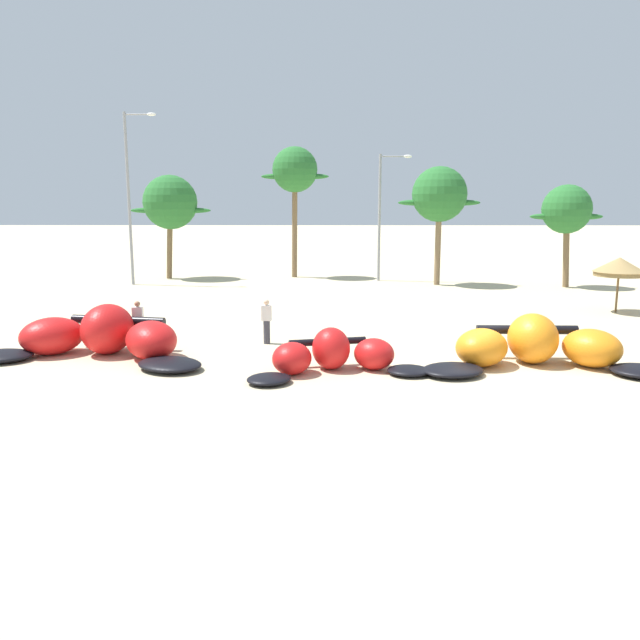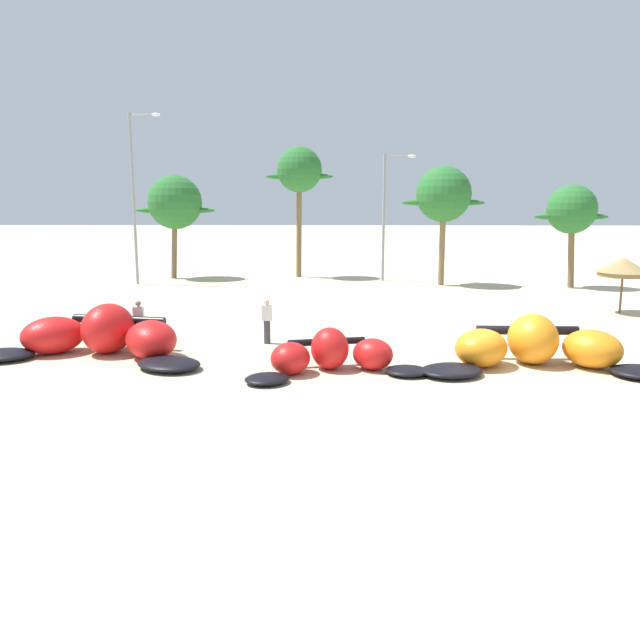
{
  "view_description": "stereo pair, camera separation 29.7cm",
  "coord_description": "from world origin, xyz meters",
  "px_view_note": "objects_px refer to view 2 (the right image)",
  "views": [
    {
      "loc": [
        -4.82,
        -19.83,
        5.01
      ],
      "look_at": [
        -5.11,
        2.0,
        1.0
      ],
      "focal_mm": 35.7,
      "sensor_mm": 36.0,
      "label": 1
    },
    {
      "loc": [
        -4.52,
        -19.82,
        5.01
      ],
      "look_at": [
        -5.11,
        2.0,
        1.0
      ],
      "focal_mm": 35.7,
      "sensor_mm": 36.0,
      "label": 2
    }
  ],
  "objects_px": {
    "palm_center_left": "(572,210)",
    "lamppost_west": "(135,191)",
    "palm_left": "(299,171)",
    "kite_far_left": "(102,337)",
    "beach_umbrella_near_van": "(623,267)",
    "person_by_umbrellas": "(267,321)",
    "kite_left": "(332,356)",
    "kite_left_of_center": "(536,348)",
    "person_near_kites": "(139,323)",
    "palm_leftmost": "(175,203)",
    "lamppost_west_center": "(387,210)",
    "palm_left_of_gap": "(444,195)"
  },
  "relations": [
    {
      "from": "palm_center_left",
      "to": "lamppost_west",
      "type": "distance_m",
      "value": 26.37
    },
    {
      "from": "palm_left",
      "to": "palm_center_left",
      "type": "xyz_separation_m",
      "value": [
        16.49,
        -5.15,
        -2.52
      ]
    },
    {
      "from": "kite_far_left",
      "to": "beach_umbrella_near_van",
      "type": "height_order",
      "value": "beach_umbrella_near_van"
    },
    {
      "from": "person_by_umbrellas",
      "to": "lamppost_west",
      "type": "relative_size",
      "value": 0.16
    },
    {
      "from": "palm_left",
      "to": "lamppost_west",
      "type": "distance_m",
      "value": 10.82
    },
    {
      "from": "kite_left",
      "to": "kite_left_of_center",
      "type": "xyz_separation_m",
      "value": [
        6.33,
        0.75,
        0.11
      ]
    },
    {
      "from": "kite_far_left",
      "to": "person_near_kites",
      "type": "bearing_deg",
      "value": 63.66
    },
    {
      "from": "kite_left",
      "to": "palm_leftmost",
      "type": "xyz_separation_m",
      "value": [
        -10.71,
        24.18,
        4.55
      ]
    },
    {
      "from": "beach_umbrella_near_van",
      "to": "person_by_umbrellas",
      "type": "height_order",
      "value": "beach_umbrella_near_van"
    },
    {
      "from": "person_by_umbrellas",
      "to": "lamppost_west",
      "type": "height_order",
      "value": "lamppost_west"
    },
    {
      "from": "kite_left_of_center",
      "to": "person_near_kites",
      "type": "distance_m",
      "value": 13.51
    },
    {
      "from": "lamppost_west_center",
      "to": "person_by_umbrellas",
      "type": "bearing_deg",
      "value": -106.53
    },
    {
      "from": "beach_umbrella_near_van",
      "to": "palm_center_left",
      "type": "relative_size",
      "value": 0.42
    },
    {
      "from": "palm_left",
      "to": "palm_left_of_gap",
      "type": "relative_size",
      "value": 1.21
    },
    {
      "from": "person_near_kites",
      "to": "palm_center_left",
      "type": "relative_size",
      "value": 0.26
    },
    {
      "from": "kite_left_of_center",
      "to": "palm_left_of_gap",
      "type": "height_order",
      "value": "palm_left_of_gap"
    },
    {
      "from": "kite_left_of_center",
      "to": "person_near_kites",
      "type": "relative_size",
      "value": 4.86
    },
    {
      "from": "person_by_umbrellas",
      "to": "palm_center_left",
      "type": "xyz_separation_m",
      "value": [
        16.44,
        16.11,
        3.79
      ]
    },
    {
      "from": "beach_umbrella_near_van",
      "to": "person_near_kites",
      "type": "bearing_deg",
      "value": -159.91
    },
    {
      "from": "beach_umbrella_near_van",
      "to": "lamppost_west",
      "type": "bearing_deg",
      "value": 158.49
    },
    {
      "from": "person_near_kites",
      "to": "palm_left",
      "type": "height_order",
      "value": "palm_left"
    },
    {
      "from": "kite_far_left",
      "to": "person_near_kites",
      "type": "xyz_separation_m",
      "value": [
        0.78,
        1.57,
        0.17
      ]
    },
    {
      "from": "person_near_kites",
      "to": "lamppost_west_center",
      "type": "xyz_separation_m",
      "value": [
        10.25,
        19.75,
        3.81
      ]
    },
    {
      "from": "beach_umbrella_near_van",
      "to": "palm_leftmost",
      "type": "height_order",
      "value": "palm_leftmost"
    },
    {
      "from": "palm_left",
      "to": "lamppost_west",
      "type": "bearing_deg",
      "value": -156.48
    },
    {
      "from": "lamppost_west_center",
      "to": "palm_leftmost",
      "type": "bearing_deg",
      "value": 175.85
    },
    {
      "from": "palm_leftmost",
      "to": "palm_left_of_gap",
      "type": "relative_size",
      "value": 0.95
    },
    {
      "from": "palm_leftmost",
      "to": "palm_left",
      "type": "bearing_deg",
      "value": 6.55
    },
    {
      "from": "beach_umbrella_near_van",
      "to": "lamppost_west",
      "type": "distance_m",
      "value": 27.69
    },
    {
      "from": "kite_left",
      "to": "lamppost_west",
      "type": "bearing_deg",
      "value": 120.5
    },
    {
      "from": "palm_center_left",
      "to": "lamppost_west_center",
      "type": "relative_size",
      "value": 0.76
    },
    {
      "from": "palm_left",
      "to": "palm_left_of_gap",
      "type": "xyz_separation_m",
      "value": [
        9.05,
        -4.14,
        -1.63
      ]
    },
    {
      "from": "palm_leftmost",
      "to": "palm_center_left",
      "type": "distance_m",
      "value": 25.12
    },
    {
      "from": "person_near_kites",
      "to": "person_by_umbrellas",
      "type": "relative_size",
      "value": 1.0
    },
    {
      "from": "person_near_kites",
      "to": "kite_far_left",
      "type": "bearing_deg",
      "value": -116.34
    },
    {
      "from": "kite_left",
      "to": "kite_left_of_center",
      "type": "distance_m",
      "value": 6.38
    },
    {
      "from": "lamppost_west",
      "to": "lamppost_west_center",
      "type": "xyz_separation_m",
      "value": [
        15.62,
        2.31,
        -1.16
      ]
    },
    {
      "from": "kite_left_of_center",
      "to": "beach_umbrella_near_van",
      "type": "height_order",
      "value": "beach_umbrella_near_van"
    },
    {
      "from": "kite_left_of_center",
      "to": "palm_center_left",
      "type": "relative_size",
      "value": 1.28
    },
    {
      "from": "palm_left_of_gap",
      "to": "kite_far_left",
      "type": "bearing_deg",
      "value": -126.73
    },
    {
      "from": "palm_left_of_gap",
      "to": "palm_center_left",
      "type": "xyz_separation_m",
      "value": [
        7.44,
        -1.01,
        -0.89
      ]
    },
    {
      "from": "kite_far_left",
      "to": "lamppost_west_center",
      "type": "bearing_deg",
      "value": 62.66
    },
    {
      "from": "kite_left_of_center",
      "to": "kite_left",
      "type": "bearing_deg",
      "value": -173.24
    },
    {
      "from": "kite_left",
      "to": "lamppost_west_center",
      "type": "bearing_deg",
      "value": 81.8
    },
    {
      "from": "kite_left_of_center",
      "to": "palm_center_left",
      "type": "xyz_separation_m",
      "value": [
        7.72,
        19.23,
        4.0
      ]
    },
    {
      "from": "kite_far_left",
      "to": "lamppost_west",
      "type": "distance_m",
      "value": 20.22
    },
    {
      "from": "person_near_kites",
      "to": "lamppost_west_center",
      "type": "height_order",
      "value": "lamppost_west_center"
    },
    {
      "from": "kite_far_left",
      "to": "palm_left",
      "type": "bearing_deg",
      "value": 77.31
    },
    {
      "from": "kite_left",
      "to": "person_by_umbrellas",
      "type": "distance_m",
      "value": 4.56
    },
    {
      "from": "person_by_umbrellas",
      "to": "lamppost_west",
      "type": "distance_m",
      "value": 20.27
    }
  ]
}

